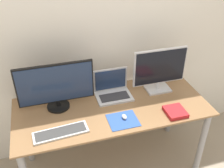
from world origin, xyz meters
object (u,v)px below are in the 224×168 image
Objects in this scene: book at (175,112)px; mouse at (124,117)px; laptop at (112,89)px; monitor_right at (160,70)px; keyboard at (61,132)px; monitor_left at (56,86)px.

mouse is at bearing 172.73° from book.
laptop is 1.81× the size of book.
keyboard is at bearing -160.66° from monitor_right.
book is at bearing -21.65° from monitor_left.
laptop reaches higher than keyboard.
monitor_right is at bearing 19.34° from keyboard.
laptop is at bearing 36.05° from keyboard.
laptop is at bearing 174.17° from monitor_right.
laptop is 0.67m from keyboard.
monitor_right reaches higher than mouse.
monitor_left is at bearing 158.35° from book.
monitor_left is 0.54m from laptop.
laptop reaches higher than book.
book is at bearing -44.08° from laptop.
monitor_right is (0.97, -0.00, 0.01)m from monitor_left.
book is (0.45, -0.06, -0.00)m from mouse.
laptop is at bearing 5.08° from monitor_left.
laptop is at bearing 135.92° from book.
monitor_right is at bearing 88.44° from book.
laptop is 5.35× the size of mouse.
monitor_left is 3.57× the size of book.
monitor_left reaches higher than laptop.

